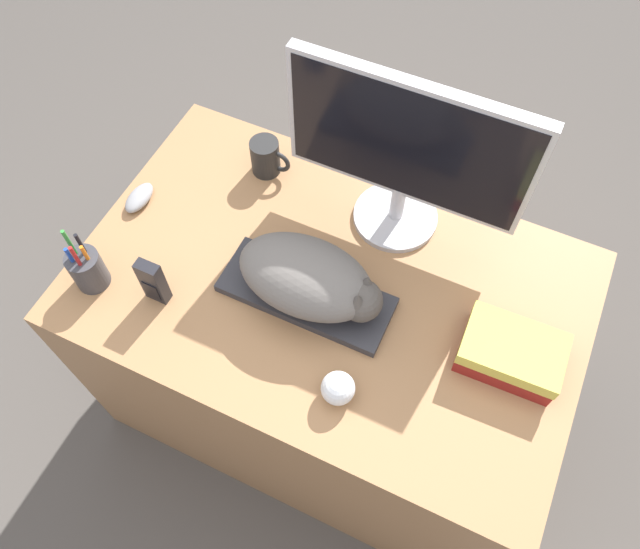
% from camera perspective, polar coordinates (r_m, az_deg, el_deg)
% --- Properties ---
extents(ground_plane, '(12.00, 12.00, 0.00)m').
position_cam_1_polar(ground_plane, '(2.10, -4.09, -19.77)').
color(ground_plane, '#4C4742').
extents(desk, '(1.23, 0.78, 0.75)m').
position_cam_1_polar(desk, '(1.85, 0.73, -6.76)').
color(desk, '#9E7047').
rests_on(desk, ground_plane).
extents(keyboard, '(0.41, 0.16, 0.02)m').
position_cam_1_polar(keyboard, '(1.48, -1.27, -1.84)').
color(keyboard, '#2D2D33').
rests_on(keyboard, desk).
extents(cat, '(0.35, 0.20, 0.14)m').
position_cam_1_polar(cat, '(1.41, -0.81, -0.40)').
color(cat, '#66605B').
rests_on(cat, keyboard).
extents(monitor, '(0.57, 0.22, 0.45)m').
position_cam_1_polar(monitor, '(1.43, 7.92, 11.15)').
color(monitor, '#B7B7BC').
rests_on(monitor, desk).
extents(computer_mouse, '(0.05, 0.10, 0.03)m').
position_cam_1_polar(computer_mouse, '(1.71, -16.20, 6.75)').
color(computer_mouse, gray).
rests_on(computer_mouse, desk).
extents(coffee_mug, '(0.11, 0.08, 0.10)m').
position_cam_1_polar(coffee_mug, '(1.69, -4.93, 10.64)').
color(coffee_mug, black).
rests_on(coffee_mug, desk).
extents(pen_cup, '(0.08, 0.08, 0.19)m').
position_cam_1_polar(pen_cup, '(1.57, -20.51, 0.49)').
color(pen_cup, '#38383D').
rests_on(pen_cup, desk).
extents(baseball, '(0.07, 0.07, 0.07)m').
position_cam_1_polar(baseball, '(1.36, 1.66, -10.35)').
color(baseball, silver).
rests_on(baseball, desk).
extents(phone, '(0.06, 0.03, 0.14)m').
position_cam_1_polar(phone, '(1.49, -15.03, -0.66)').
color(phone, black).
rests_on(phone, desk).
extents(book_stack, '(0.22, 0.16, 0.08)m').
position_cam_1_polar(book_stack, '(1.45, 17.08, -6.80)').
color(book_stack, maroon).
rests_on(book_stack, desk).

